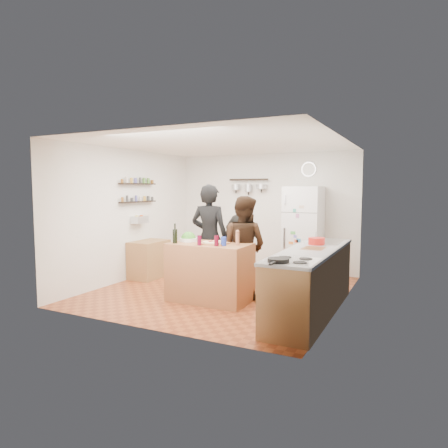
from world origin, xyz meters
The scene contains 26 objects.
room_shell centered at (0.00, 0.39, 1.25)m, with size 4.20×4.20×4.20m.
prep_island centered at (0.12, -0.63, 0.46)m, with size 1.25×0.72×0.91m, color #945836.
pizza_board centered at (0.20, -0.65, 0.92)m, with size 0.42×0.34×0.02m, color #9A5F38.
pizza centered at (0.20, -0.65, 0.94)m, with size 0.34×0.34×0.02m, color beige.
salad_bowl centered at (-0.30, -0.58, 0.94)m, with size 0.28×0.28×0.06m, color silver.
wine_bottle centered at (-0.38, -0.85, 1.02)m, with size 0.07×0.07×0.22m, color black.
wine_glass_near centered at (0.07, -0.87, 0.98)m, with size 0.06×0.06×0.15m, color #560720.
wine_glass_far centered at (0.34, -0.83, 0.99)m, with size 0.07×0.07×0.16m, color #500618.
pepper_mill centered at (0.57, -0.58, 1.00)m, with size 0.06×0.06×0.18m, color #A16343.
salt_canister centered at (0.42, -0.75, 0.98)m, with size 0.08×0.08×0.13m, color #1C2F9B.
person_left centered at (-0.19, -0.07, 0.92)m, with size 0.67×0.44×1.84m, color black.
person_center centered at (0.48, -0.14, 0.82)m, with size 0.80×0.62×1.64m, color black.
person_back centered at (0.20, 0.42, 0.81)m, with size 0.94×0.39×1.61m, color #292724.
counter_run centered at (1.70, -0.55, 0.45)m, with size 0.63×2.63×0.90m, color #9E7042.
stove_top centered at (1.70, -1.50, 0.91)m, with size 0.60×0.62×0.02m, color white.
skillet centered at (1.60, -1.71, 0.94)m, with size 0.25×0.25×0.05m, color black.
sink centered at (1.70, 0.30, 0.92)m, with size 0.50×0.80×0.03m, color silver.
cutting_board centered at (1.70, -0.47, 0.91)m, with size 0.30×0.40×0.02m, color #9B6338.
red_bowl centered at (1.65, -0.07, 0.97)m, with size 0.25×0.25×0.10m, color #B21A14.
fridge centered at (0.95, 1.75, 0.90)m, with size 0.70×0.68×1.80m, color white.
wall_clock centered at (0.95, 2.08, 2.15)m, with size 0.30×0.30×0.03m, color silver.
spice_shelf_lower centered at (-1.93, 0.20, 1.50)m, with size 0.12×1.00×0.03m, color black.
spice_shelf_upper centered at (-1.93, 0.20, 1.85)m, with size 0.12×1.00×0.03m, color black.
produce_basket centered at (-1.90, 0.20, 1.15)m, with size 0.18×0.35×0.14m, color silver.
side_table centered at (-1.74, 0.27, 0.36)m, with size 0.50×0.80×0.73m, color #A47045.
pot_rack centered at (-0.35, 2.00, 1.95)m, with size 0.90×0.04×0.04m, color black.
Camera 1 is at (3.06, -6.04, 1.78)m, focal length 32.00 mm.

